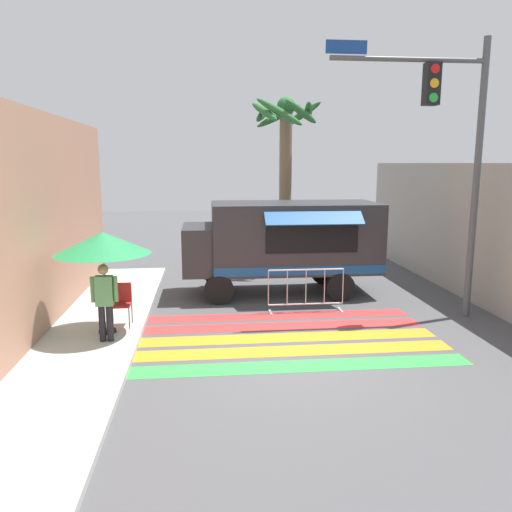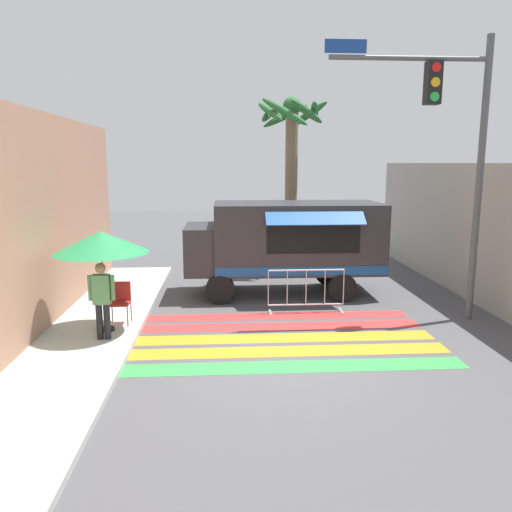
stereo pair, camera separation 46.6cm
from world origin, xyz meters
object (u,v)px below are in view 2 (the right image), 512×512
at_px(traffic_signal_pole, 454,136).
at_px(vendor_person, 102,297).
at_px(folding_chair, 120,299).
at_px(barricade_front, 306,291).
at_px(palm_tree, 291,154).
at_px(food_truck, 282,240).
at_px(patio_umbrella, 101,243).

xyz_separation_m(traffic_signal_pole, vendor_person, (-7.57, -1.21, -3.23)).
xyz_separation_m(folding_chair, barricade_front, (4.32, 0.94, -0.14)).
relative_size(vendor_person, palm_tree, 0.27).
bearing_deg(vendor_person, folding_chair, 72.27).
relative_size(traffic_signal_pole, barricade_front, 3.36).
bearing_deg(traffic_signal_pole, palm_tree, 116.80).
relative_size(food_truck, barricade_front, 2.84).
xyz_separation_m(vendor_person, barricade_front, (4.45, 1.97, -0.47)).
bearing_deg(palm_tree, barricade_front, -92.77).
distance_m(patio_umbrella, palm_tree, 8.20).
bearing_deg(palm_tree, food_truck, -101.39).
bearing_deg(patio_umbrella, folding_chair, 66.78).
relative_size(folding_chair, barricade_front, 0.49).
xyz_separation_m(patio_umbrella, vendor_person, (0.08, -0.52, -1.01)).
xyz_separation_m(food_truck, folding_chair, (-3.94, -2.79, -0.86)).
bearing_deg(palm_tree, traffic_signal_pole, -63.20).
distance_m(traffic_signal_pole, patio_umbrella, 7.99).
bearing_deg(patio_umbrella, vendor_person, -80.80).
relative_size(food_truck, patio_umbrella, 2.52).
bearing_deg(barricade_front, patio_umbrella, -162.34).
bearing_deg(palm_tree, patio_umbrella, -126.80).
height_order(food_truck, traffic_signal_pole, traffic_signal_pole).
bearing_deg(traffic_signal_pole, vendor_person, -170.93).
bearing_deg(patio_umbrella, traffic_signal_pole, 5.12).
xyz_separation_m(vendor_person, palm_tree, (4.69, 6.90, 2.94)).
height_order(vendor_person, barricade_front, vendor_person).
bearing_deg(palm_tree, folding_chair, -127.80).
distance_m(vendor_person, palm_tree, 8.85).
bearing_deg(barricade_front, vendor_person, -156.16).
distance_m(food_truck, patio_umbrella, 5.32).
bearing_deg(patio_umbrella, barricade_front, 17.66).
height_order(traffic_signal_pole, palm_tree, traffic_signal_pole).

